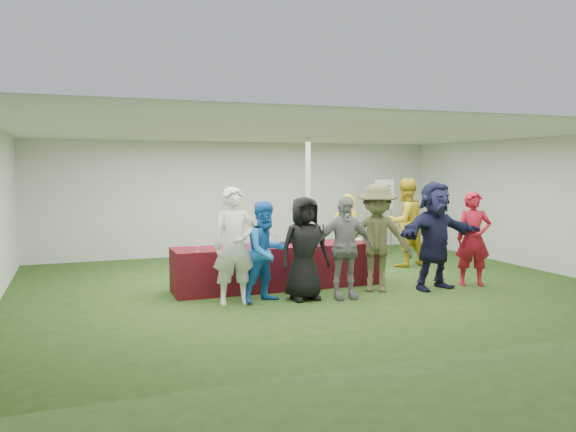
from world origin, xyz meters
name	(u,v)px	position (x,y,z in m)	size (l,w,h in m)	color
ground	(308,285)	(0.00, 0.00, 0.00)	(60.00, 60.00, 0.00)	#284719
tent	(308,205)	(0.50, 1.20, 1.35)	(10.00, 10.00, 10.00)	white
serving_table	(277,266)	(-0.59, -0.02, 0.38)	(3.60, 0.80, 0.75)	maroon
wine_bottles	(307,236)	(0.04, 0.12, 0.87)	(0.72, 0.13, 0.32)	black
wine_glasses	(252,242)	(-1.12, -0.29, 0.86)	(2.83, 0.13, 0.16)	silver
water_bottle	(275,239)	(-0.60, 0.06, 0.85)	(0.07, 0.07, 0.23)	silver
bar_towel	(355,240)	(0.95, 0.03, 0.77)	(0.25, 0.18, 0.03)	white
dump_bucket	(368,237)	(1.08, -0.24, 0.84)	(0.23, 0.23, 0.18)	slate
wine_list_sign	(384,200)	(3.01, 2.51, 1.32)	(0.50, 0.03, 1.80)	slate
staff_pourer	(346,234)	(1.16, 0.82, 0.78)	(0.57, 0.37, 1.56)	yellow
staff_back	(405,223)	(2.66, 1.06, 0.93)	(0.90, 0.70, 1.86)	gold
customer_0	(234,246)	(-1.58, -0.88, 0.90)	(0.66, 0.43, 1.80)	white
customer_1	(266,252)	(-1.08, -0.92, 0.79)	(0.77, 0.60, 1.58)	blue
customer_2	(305,248)	(-0.47, -0.99, 0.82)	(0.80, 0.52, 1.64)	black
customer_3	(344,247)	(0.15, -1.14, 0.82)	(0.97, 0.40, 1.65)	gray
customer_4	(377,238)	(0.90, -0.87, 0.91)	(1.17, 0.67, 1.82)	#4D4D2C
customer_5	(435,235)	(1.91, -1.07, 0.93)	(1.73, 0.55, 1.86)	#181A38
customer_6	(473,239)	(2.73, -1.06, 0.84)	(0.61, 0.40, 1.67)	#A91325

